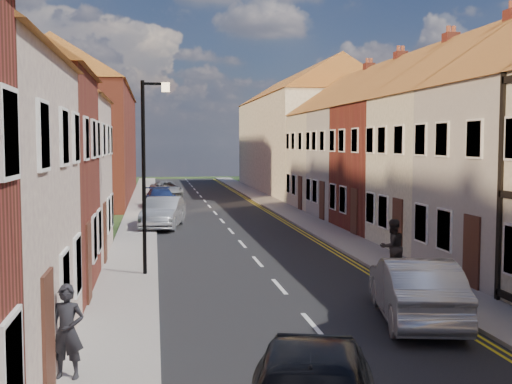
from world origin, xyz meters
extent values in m
cube|color=black|center=(0.00, 30.00, 0.01)|extent=(7.00, 90.00, 0.02)
cube|color=#9D948F|center=(-4.40, 30.00, 0.06)|extent=(1.80, 90.00, 0.12)
cube|color=#9D948F|center=(4.40, 30.00, 0.06)|extent=(1.80, 90.00, 0.12)
cube|color=#EDE3C7|center=(9.30, 23.50, 3.00)|extent=(8.00, 5.00, 6.00)
cube|color=brown|center=(9.30, 28.90, 3.00)|extent=(8.00, 5.80, 6.00)
cube|color=brown|center=(9.30, 26.60, 8.20)|extent=(0.60, 0.60, 1.60)
cube|color=#AEAAA4|center=(9.30, 34.30, 3.00)|extent=(8.00, 5.00, 6.00)
cube|color=brown|center=(9.30, 32.40, 8.20)|extent=(0.60, 0.60, 1.60)
cube|color=#EDE3C7|center=(9.30, 39.70, 3.00)|extent=(8.00, 5.80, 6.00)
cube|color=brown|center=(9.30, 37.40, 8.20)|extent=(0.60, 0.60, 1.60)
cube|color=#EDE3C7|center=(9.30, 55.00, 4.00)|extent=(8.00, 24.00, 8.00)
cube|color=brown|center=(-9.30, 50.00, 4.00)|extent=(8.00, 24.00, 8.00)
cylinder|color=black|center=(-3.90, 20.00, 3.12)|extent=(0.12, 0.12, 6.00)
cube|color=black|center=(-3.55, 20.00, 6.02)|extent=(0.70, 0.08, 0.08)
cube|color=#FFD899|center=(-3.20, 20.00, 5.92)|extent=(0.25, 0.15, 0.28)
imported|color=#999AA0|center=(-3.17, 31.72, 0.76)|extent=(2.41, 4.86, 1.53)
imported|color=navy|center=(-3.20, 40.87, 0.66)|extent=(2.24, 4.69, 1.32)
imported|color=#A5A8AC|center=(-2.65, 50.61, 0.60)|extent=(2.81, 4.65, 1.21)
imported|color=black|center=(-5.10, 11.16, 0.94)|extent=(0.67, 0.52, 1.65)
imported|color=#2B2522|center=(3.70, 18.65, 0.99)|extent=(0.96, 0.81, 1.74)
imported|color=#9FA2A6|center=(2.48, 14.00, 0.76)|extent=(2.52, 4.85, 1.52)
camera|label=1|loc=(-3.57, -0.12, 4.21)|focal=45.00mm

